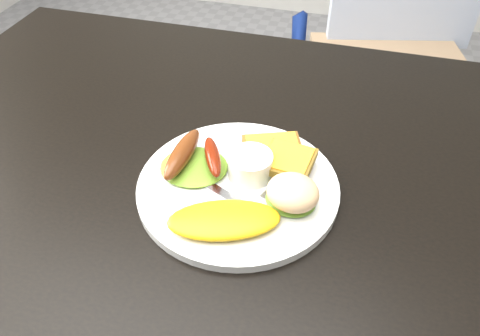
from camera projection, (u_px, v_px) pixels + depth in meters
The scene contains 13 objects.
dining_table at pixel (242, 171), 0.70m from camera, with size 1.20×0.80×0.04m, color black.
dining_chair at pixel (393, 77), 1.43m from camera, with size 0.47×0.47×0.06m, color #9D7D5C.
plate at pixel (238, 187), 0.64m from camera, with size 0.28×0.28×0.01m, color white.
lettuce_left at pixel (194, 167), 0.66m from camera, with size 0.10×0.09×0.01m, color #4C8221.
lettuce_right at pixel (290, 200), 0.61m from camera, with size 0.07×0.06×0.01m, color #438626.
omelette at pixel (224, 220), 0.58m from camera, with size 0.14×0.07×0.02m, color yellow.
sausage_a at pixel (182, 154), 0.65m from camera, with size 0.03×0.11×0.03m, color #6A3110.
sausage_b at pixel (213, 156), 0.65m from camera, with size 0.02×0.08×0.02m, color maroon.
ramekin at pixel (250, 166), 0.64m from camera, with size 0.06×0.06×0.04m, color white.
toast_a at pixel (274, 155), 0.67m from camera, with size 0.08×0.08×0.01m, color brown.
toast_b at pixel (288, 161), 0.64m from camera, with size 0.07×0.07×0.01m, color olive.
potato_salad at pixel (293, 192), 0.59m from camera, with size 0.07×0.06×0.04m, color beige.
fork at pixel (206, 184), 0.63m from camera, with size 0.16×0.01×0.00m, color #ADAFB7.
Camera 1 is at (0.13, -0.50, 1.21)m, focal length 35.00 mm.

